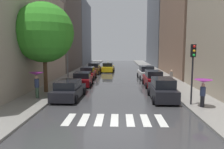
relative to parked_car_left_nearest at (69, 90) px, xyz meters
The scene contains 23 objects.
ground_plane 17.87m from the parked_car_left_nearest, 77.35° to the left, with size 28.00×72.00×0.04m, color #38383B.
sidewalk_left 17.62m from the parked_car_left_nearest, 98.46° to the left, with size 3.00×72.00×0.15m, color gray.
sidewalk_right 20.30m from the parked_car_left_nearest, 59.14° to the left, with size 3.00×72.00×0.15m, color gray.
crosswalk_stripes 6.56m from the parked_car_left_nearest, 53.15° to the right, with size 5.85×2.20×0.01m.
building_left_near 9.72m from the parked_car_left_nearest, 146.31° to the left, with size 6.00×21.35×10.81m, color #9E9384.
building_left_mid 27.53m from the parked_car_left_nearest, 106.70° to the left, with size 6.00×14.06×25.90m, color #564C47.
building_left_far 40.35m from the parked_car_left_nearest, 100.29° to the left, with size 6.00×16.04×16.04m, color slate.
building_right_mid 24.13m from the parked_car_left_nearest, 48.58° to the left, with size 6.00×15.77×18.71m, color #8C6B56.
building_right_far 39.55m from the parked_car_left_nearest, 66.84° to the left, with size 6.00×18.16×24.02m, color slate.
parked_car_left_nearest is the anchor object (origin of this frame).
parked_car_left_second 6.11m from the parked_car_left_nearest, 88.82° to the left, with size 2.21×4.34×1.54m.
parked_car_left_third 11.33m from the parked_car_left_nearest, 90.27° to the left, with size 2.09×4.24×1.65m.
parked_car_left_fourth 17.62m from the parked_car_left_nearest, 89.61° to the left, with size 2.09×4.80×1.78m.
parked_car_right_nearest 7.69m from the parked_car_left_nearest, ahead, with size 2.06×4.61×1.80m.
parked_car_right_second 9.91m from the parked_car_left_nearest, 37.14° to the left, with size 2.03×4.53×1.75m.
parked_car_right_third 14.34m from the parked_car_left_nearest, 56.54° to the left, with size 2.25×4.24×1.77m.
taxi_midroad 20.51m from the parked_car_left_nearest, 83.69° to the left, with size 2.22×4.77×1.81m.
pedestrian_foreground 12.10m from the parked_car_left_nearest, 33.87° to the left, with size 0.36×0.36×1.62m.
pedestrian_near_tree 2.72m from the parked_car_left_nearest, 169.84° to the right, with size 1.17×1.17×2.09m.
pedestrian_by_kerb 10.32m from the parked_car_left_nearest, 15.35° to the right, with size 1.20×1.20×1.90m.
street_tree_left 5.83m from the parked_car_left_nearest, 142.57° to the left, with size 5.36×5.36×8.09m.
traffic_light_right_corner 9.93m from the parked_car_left_nearest, 12.71° to the right, with size 0.30×0.42×4.30m.
lamp_post_left 7.57m from the parked_car_left_nearest, 103.87° to the left, with size 0.60×0.28×6.56m.
Camera 1 is at (0.23, -10.80, 4.20)m, focal length 34.44 mm.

